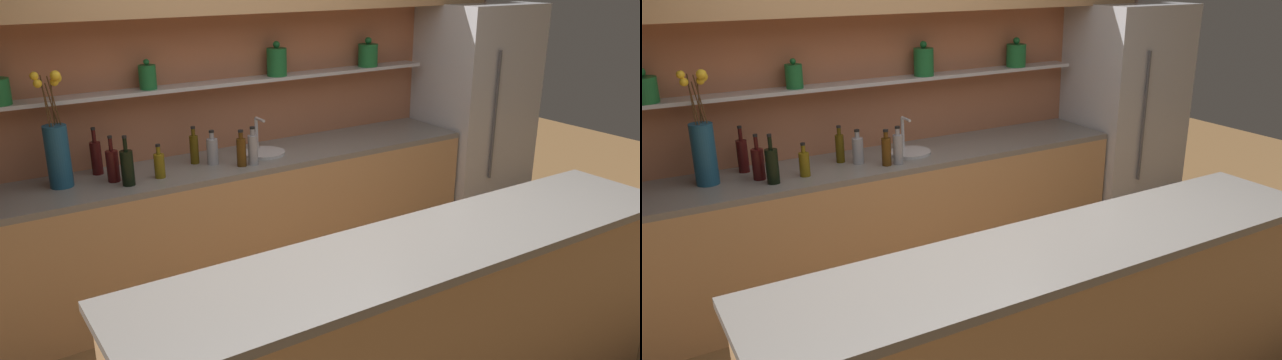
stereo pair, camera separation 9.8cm
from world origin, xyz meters
The scene contains 14 objects.
back_wall_unit centered at (0.00, 1.53, 1.55)m, with size 5.20×0.44×2.60m.
back_counter_unit centered at (-0.07, 1.24, 0.46)m, with size 3.63×0.62×0.92m.
island_counter centered at (0.00, -0.65, 0.51)m, with size 2.86×0.61×1.02m.
refrigerator centered at (2.18, 1.20, 0.94)m, with size 0.84×0.73×1.89m.
flower_vase centered at (-1.17, 1.30, 1.15)m, with size 0.17×0.16×0.70m.
sink_fixture centered at (0.17, 1.25, 0.94)m, with size 0.29×0.29×0.25m.
bottle_spirit_0 centered at (-0.08, 1.08, 1.02)m, with size 0.06×0.06×0.24m.
bottle_oil_1 centered at (-0.61, 1.14, 1.00)m, with size 0.07×0.07×0.22m.
bottle_wine_2 centered at (-0.88, 1.23, 1.02)m, with size 0.08×0.08×0.29m.
bottle_wine_3 centered at (-0.92, 1.42, 1.03)m, with size 0.07×0.07×0.30m.
bottle_spirit_4 centered at (0.00, 1.07, 1.03)m, with size 0.07×0.07×0.26m.
bottle_wine_5 centered at (-0.82, 1.11, 1.03)m, with size 0.08×0.08×0.31m.
bottle_oil_6 centered at (-0.32, 1.30, 1.02)m, with size 0.06×0.06×0.25m.
bottle_spirit_7 centered at (-0.22, 1.22, 1.01)m, with size 0.07×0.07×0.23m.
Camera 1 is at (-1.77, -2.50, 2.18)m, focal length 35.00 mm.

